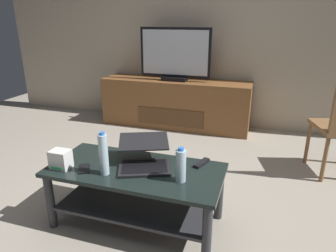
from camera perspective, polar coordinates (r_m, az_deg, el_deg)
The scene contains 11 objects.
ground_plane at distance 2.43m, azimuth -1.71°, elevation -16.29°, with size 7.68×7.68×0.00m, color #9E9384.
back_wall at distance 4.23m, azimuth 9.34°, elevation 19.02°, with size 6.40×0.12×2.80m, color #B2A38C.
coffee_table at distance 2.22m, azimuth -5.97°, elevation -10.99°, with size 1.21×0.56×0.44m.
media_cabinet at distance 4.17m, azimuth 1.35°, elevation 4.24°, with size 1.99×0.47×0.64m.
television at distance 4.03m, azimuth 1.33°, elevation 13.04°, with size 0.93×0.20×0.67m.
laptop at distance 2.16m, azimuth -4.48°, elevation -5.71°, with size 0.48×0.51×0.17m.
router_box at distance 2.24m, azimuth -19.42°, elevation -5.88°, with size 0.13×0.11×0.13m.
water_bottle_near at distance 2.05m, azimuth -11.95°, elevation -5.20°, with size 0.06×0.06×0.30m.
water_bottle_far at distance 1.94m, azimuth 2.40°, elevation -7.37°, with size 0.07×0.07×0.23m.
cell_phone at distance 2.20m, azimuth -15.35°, elevation -7.67°, with size 0.07×0.14×0.01m, color black.
tv_remote at distance 2.20m, azimuth 6.30°, elevation -6.88°, with size 0.04×0.16×0.02m, color black.
Camera 1 is at (0.68, -1.85, 1.43)m, focal length 32.63 mm.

